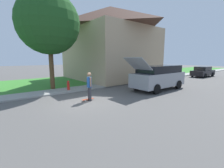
% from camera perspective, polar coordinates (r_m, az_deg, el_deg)
% --- Properties ---
extents(ground_plane, '(120.00, 120.00, 0.00)m').
position_cam_1_polar(ground_plane, '(9.31, -10.56, -6.43)').
color(ground_plane, '#54514F').
extents(lawn, '(10.00, 80.00, 0.08)m').
position_cam_1_polar(lawn, '(19.06, -5.99, 1.93)').
color(lawn, '#387F2D').
rests_on(lawn, ground_plane).
extents(sidewalk, '(1.80, 80.00, 0.10)m').
position_cam_1_polar(sidewalk, '(15.57, 2.77, 0.31)').
color(sidewalk, gray).
rests_on(sidewalk, ground_plane).
extents(house, '(10.82, 9.58, 8.84)m').
position_cam_1_polar(house, '(19.77, -0.77, 15.67)').
color(house, tan).
rests_on(house, lawn).
extents(lawn_tree_near, '(4.82, 4.82, 7.62)m').
position_cam_1_polar(lawn_tree_near, '(13.58, -22.98, 20.43)').
color(lawn_tree_near, brown).
rests_on(lawn_tree_near, lawn).
extents(suv_parked, '(2.14, 5.72, 2.64)m').
position_cam_1_polar(suv_parked, '(13.07, 17.29, 2.71)').
color(suv_parked, gray).
rests_on(suv_parked, ground_plane).
extents(car_down_street, '(1.88, 4.45, 1.46)m').
position_cam_1_polar(car_down_street, '(25.43, 31.30, 4.01)').
color(car_down_street, black).
rests_on(car_down_street, ground_plane).
extents(skateboarder, '(0.41, 0.23, 1.74)m').
position_cam_1_polar(skateboarder, '(9.13, -8.61, -0.43)').
color(skateboarder, '#38383D').
rests_on(skateboarder, ground_plane).
extents(skateboard, '(0.22, 0.77, 0.10)m').
position_cam_1_polar(skateboard, '(9.37, -9.17, -5.78)').
color(skateboard, '#B73D23').
rests_on(skateboard, ground_plane).
extents(fire_hydrant, '(0.20, 0.20, 0.75)m').
position_cam_1_polar(fire_hydrant, '(12.39, -16.32, -0.51)').
color(fire_hydrant, red).
rests_on(fire_hydrant, sidewalk).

